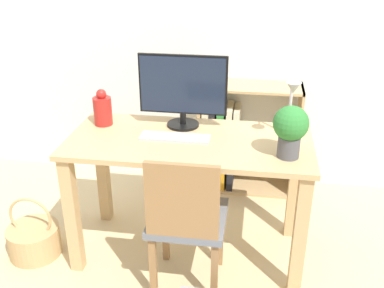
% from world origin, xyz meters
% --- Properties ---
extents(ground_plane, '(10.00, 10.00, 0.00)m').
position_xyz_m(ground_plane, '(0.00, 0.00, 0.00)').
color(ground_plane, '#CCB284').
extents(wall_back, '(8.00, 0.05, 2.60)m').
position_xyz_m(wall_back, '(0.00, 1.00, 1.30)').
color(wall_back, silver).
rests_on(wall_back, ground_plane).
extents(desk, '(1.36, 0.63, 0.76)m').
position_xyz_m(desk, '(0.00, 0.00, 0.61)').
color(desk, tan).
rests_on(desk, ground_plane).
extents(monitor, '(0.51, 0.19, 0.43)m').
position_xyz_m(monitor, '(-0.07, 0.19, 0.99)').
color(monitor, black).
rests_on(monitor, desk).
extents(keyboard, '(0.39, 0.11, 0.02)m').
position_xyz_m(keyboard, '(-0.08, -0.01, 0.77)').
color(keyboard, '#B2B2B7').
rests_on(keyboard, desk).
extents(vase, '(0.11, 0.11, 0.22)m').
position_xyz_m(vase, '(-0.54, 0.14, 0.85)').
color(vase, '#B2231E').
rests_on(vase, desk).
extents(desk_lamp, '(0.10, 0.19, 0.34)m').
position_xyz_m(desk_lamp, '(0.54, 0.09, 0.96)').
color(desk_lamp, '#B7B7BC').
rests_on(desk_lamp, desk).
extents(potted_plant, '(0.18, 0.18, 0.27)m').
position_xyz_m(potted_plant, '(0.53, -0.14, 0.92)').
color(potted_plant, '#4C4C51').
rests_on(potted_plant, desk).
extents(chair, '(0.40, 0.40, 0.84)m').
position_xyz_m(chair, '(0.04, -0.33, 0.46)').
color(chair, slate).
rests_on(chair, ground_plane).
extents(bookshelf, '(0.73, 0.28, 0.82)m').
position_xyz_m(bookshelf, '(0.19, 0.82, 0.37)').
color(bookshelf, tan).
rests_on(bookshelf, ground_plane).
extents(basket, '(0.31, 0.31, 0.39)m').
position_xyz_m(basket, '(-0.93, -0.17, 0.10)').
color(basket, tan).
rests_on(basket, ground_plane).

